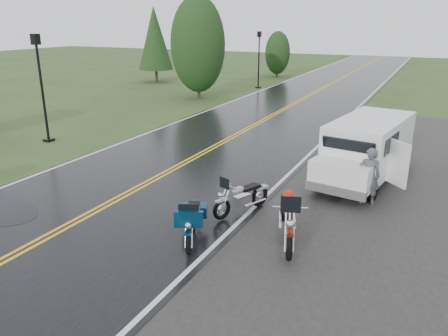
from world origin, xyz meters
name	(u,v)px	position (x,y,z in m)	size (l,w,h in m)	color
ground	(102,209)	(0.00, 0.00, 0.00)	(120.00, 120.00, 0.00)	#2D471E
road	(245,130)	(0.00, 10.00, 0.02)	(8.00, 100.00, 0.04)	black
motorcycle_red	(290,232)	(5.53, -0.41, 0.70)	(0.86, 2.37, 1.40)	#531309
motorcycle_teal	(189,232)	(3.48, -1.15, 0.58)	(0.71, 1.96, 1.16)	#05243A
motorcycle_silver	(222,202)	(3.36, 0.74, 0.56)	(0.69, 1.89, 1.12)	#9A9CA1
van_white	(322,159)	(5.08, 4.08, 1.00)	(1.92, 5.12, 2.01)	white
person_at_van	(369,177)	(6.54, 3.53, 0.83)	(0.60, 0.40, 1.65)	#4B4C50
lamp_post_near_left	(42,89)	(-6.89, 4.56, 2.25)	(0.39, 0.39, 4.50)	black
lamp_post_far_left	(259,60)	(-4.56, 22.98, 2.11)	(0.36, 0.36, 4.23)	black
tree_left_mid	(198,55)	(-6.47, 17.09, 2.79)	(3.57, 3.57, 5.57)	#1E3D19
tree_left_far	(277,58)	(-5.64, 30.26, 1.73)	(2.25, 2.25, 3.46)	#1E3D19
pine_left_far	(155,46)	(-13.60, 22.53, 2.97)	(2.85, 2.85, 5.94)	#1E3D19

